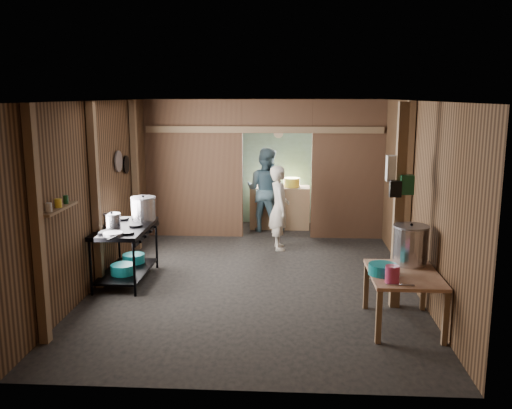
# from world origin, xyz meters

# --- Properties ---
(floor) EXTENTS (4.50, 7.00, 0.00)m
(floor) POSITION_xyz_m (0.00, 0.00, 0.00)
(floor) COLOR black
(floor) RESTS_ON ground
(ceiling) EXTENTS (4.50, 7.00, 0.00)m
(ceiling) POSITION_xyz_m (0.00, 0.00, 2.60)
(ceiling) COLOR black
(ceiling) RESTS_ON ground
(wall_back) EXTENTS (4.50, 0.00, 2.60)m
(wall_back) POSITION_xyz_m (0.00, 3.50, 1.30)
(wall_back) COLOR brown
(wall_back) RESTS_ON ground
(wall_front) EXTENTS (4.50, 0.00, 2.60)m
(wall_front) POSITION_xyz_m (0.00, -3.50, 1.30)
(wall_front) COLOR brown
(wall_front) RESTS_ON ground
(wall_left) EXTENTS (0.00, 7.00, 2.60)m
(wall_left) POSITION_xyz_m (-2.25, 0.00, 1.30)
(wall_left) COLOR brown
(wall_left) RESTS_ON ground
(wall_right) EXTENTS (0.00, 7.00, 2.60)m
(wall_right) POSITION_xyz_m (2.25, 0.00, 1.30)
(wall_right) COLOR brown
(wall_right) RESTS_ON ground
(partition_left) EXTENTS (1.85, 0.10, 2.60)m
(partition_left) POSITION_xyz_m (-1.32, 2.20, 1.30)
(partition_left) COLOR brown
(partition_left) RESTS_ON floor
(partition_right) EXTENTS (1.35, 0.10, 2.60)m
(partition_right) POSITION_xyz_m (1.57, 2.20, 1.30)
(partition_right) COLOR brown
(partition_right) RESTS_ON floor
(partition_header) EXTENTS (1.30, 0.10, 0.60)m
(partition_header) POSITION_xyz_m (0.25, 2.20, 2.30)
(partition_header) COLOR brown
(partition_header) RESTS_ON wall_back
(turquoise_panel) EXTENTS (4.40, 0.06, 2.50)m
(turquoise_panel) POSITION_xyz_m (0.00, 3.44, 1.25)
(turquoise_panel) COLOR #88C4BE
(turquoise_panel) RESTS_ON wall_back
(back_counter) EXTENTS (1.20, 0.50, 0.85)m
(back_counter) POSITION_xyz_m (0.30, 2.95, 0.42)
(back_counter) COLOR #835E45
(back_counter) RESTS_ON floor
(wall_clock) EXTENTS (0.20, 0.03, 0.20)m
(wall_clock) POSITION_xyz_m (0.25, 3.40, 1.90)
(wall_clock) COLOR silver
(wall_clock) RESTS_ON wall_back
(post_left_a) EXTENTS (0.10, 0.12, 2.60)m
(post_left_a) POSITION_xyz_m (-2.18, -2.60, 1.30)
(post_left_a) COLOR #835E45
(post_left_a) RESTS_ON floor
(post_left_b) EXTENTS (0.10, 0.12, 2.60)m
(post_left_b) POSITION_xyz_m (-2.18, -0.80, 1.30)
(post_left_b) COLOR #835E45
(post_left_b) RESTS_ON floor
(post_left_c) EXTENTS (0.10, 0.12, 2.60)m
(post_left_c) POSITION_xyz_m (-2.18, 1.20, 1.30)
(post_left_c) COLOR #835E45
(post_left_c) RESTS_ON floor
(post_right) EXTENTS (0.10, 0.12, 2.60)m
(post_right) POSITION_xyz_m (2.18, -0.20, 1.30)
(post_right) COLOR #835E45
(post_right) RESTS_ON floor
(post_free) EXTENTS (0.12, 0.12, 2.60)m
(post_free) POSITION_xyz_m (1.85, -1.30, 1.30)
(post_free) COLOR #835E45
(post_free) RESTS_ON floor
(cross_beam) EXTENTS (4.40, 0.12, 0.12)m
(cross_beam) POSITION_xyz_m (0.00, 2.15, 2.05)
(cross_beam) COLOR #835E45
(cross_beam) RESTS_ON wall_left
(pan_lid_big) EXTENTS (0.03, 0.34, 0.34)m
(pan_lid_big) POSITION_xyz_m (-2.21, 0.40, 1.65)
(pan_lid_big) COLOR gray
(pan_lid_big) RESTS_ON wall_left
(pan_lid_small) EXTENTS (0.03, 0.30, 0.30)m
(pan_lid_small) POSITION_xyz_m (-2.21, 0.80, 1.55)
(pan_lid_small) COLOR black
(pan_lid_small) RESTS_ON wall_left
(wall_shelf) EXTENTS (0.14, 0.80, 0.03)m
(wall_shelf) POSITION_xyz_m (-2.15, -2.10, 1.40)
(wall_shelf) COLOR #835E45
(wall_shelf) RESTS_ON wall_left
(jar_white) EXTENTS (0.07, 0.07, 0.10)m
(jar_white) POSITION_xyz_m (-2.15, -2.35, 1.47)
(jar_white) COLOR silver
(jar_white) RESTS_ON wall_shelf
(jar_yellow) EXTENTS (0.08, 0.08, 0.10)m
(jar_yellow) POSITION_xyz_m (-2.15, -2.10, 1.47)
(jar_yellow) COLOR yellow
(jar_yellow) RESTS_ON wall_shelf
(jar_green) EXTENTS (0.06, 0.06, 0.10)m
(jar_green) POSITION_xyz_m (-2.15, -1.88, 1.47)
(jar_green) COLOR #17502C
(jar_green) RESTS_ON wall_shelf
(bag_white) EXTENTS (0.22, 0.15, 0.32)m
(bag_white) POSITION_xyz_m (1.80, -1.22, 1.78)
(bag_white) COLOR silver
(bag_white) RESTS_ON post_free
(bag_green) EXTENTS (0.16, 0.12, 0.24)m
(bag_green) POSITION_xyz_m (1.92, -1.36, 1.60)
(bag_green) COLOR #17502C
(bag_green) RESTS_ON post_free
(bag_black) EXTENTS (0.14, 0.10, 0.20)m
(bag_black) POSITION_xyz_m (1.78, -1.38, 1.55)
(bag_black) COLOR black
(bag_black) RESTS_ON post_free
(gas_range) EXTENTS (0.71, 1.38, 0.82)m
(gas_range) POSITION_xyz_m (-1.88, -0.51, 0.41)
(gas_range) COLOR black
(gas_range) RESTS_ON floor
(prep_table) EXTENTS (0.79, 1.09, 0.65)m
(prep_table) POSITION_xyz_m (1.83, -1.90, 0.32)
(prep_table) COLOR tan
(prep_table) RESTS_ON floor
(stove_pot_large) EXTENTS (0.44, 0.44, 0.38)m
(stove_pot_large) POSITION_xyz_m (-1.71, -0.08, 0.99)
(stove_pot_large) COLOR #B1B1BD
(stove_pot_large) RESTS_ON gas_range
(stove_pot_med) EXTENTS (0.30, 0.30, 0.22)m
(stove_pot_med) POSITION_xyz_m (-2.05, -0.55, 0.91)
(stove_pot_med) COLOR #B1B1BD
(stove_pot_med) RESTS_ON gas_range
(frying_pan) EXTENTS (0.39, 0.54, 0.06)m
(frying_pan) POSITION_xyz_m (-1.88, -1.05, 0.84)
(frying_pan) COLOR gray
(frying_pan) RESTS_ON gas_range
(blue_tub_front) EXTENTS (0.35, 0.35, 0.14)m
(blue_tub_front) POSITION_xyz_m (-1.88, -0.69, 0.23)
(blue_tub_front) COLOR teal
(blue_tub_front) RESTS_ON gas_range
(blue_tub_back) EXTENTS (0.33, 0.33, 0.13)m
(blue_tub_back) POSITION_xyz_m (-1.88, -0.14, 0.23)
(blue_tub_back) COLOR teal
(blue_tub_back) RESTS_ON gas_range
(stock_pot) EXTENTS (0.46, 0.46, 0.51)m
(stock_pot) POSITION_xyz_m (1.96, -1.55, 0.88)
(stock_pot) COLOR #B1B1BD
(stock_pot) RESTS_ON prep_table
(wash_basin) EXTENTS (0.41, 0.41, 0.12)m
(wash_basin) POSITION_xyz_m (1.57, -1.97, 0.71)
(wash_basin) COLOR teal
(wash_basin) RESTS_ON prep_table
(pink_bucket) EXTENTS (0.19, 0.19, 0.19)m
(pink_bucket) POSITION_xyz_m (1.63, -2.25, 0.74)
(pink_bucket) COLOR #B63562
(pink_bucket) RESTS_ON prep_table
(knife) EXTENTS (0.30, 0.06, 0.01)m
(knife) POSITION_xyz_m (1.70, -2.33, 0.65)
(knife) COLOR #B1B1BD
(knife) RESTS_ON prep_table
(yellow_tub) EXTENTS (0.33, 0.33, 0.18)m
(yellow_tub) POSITION_xyz_m (0.54, 2.95, 0.94)
(yellow_tub) COLOR yellow
(yellow_tub) RESTS_ON back_counter
(red_cup) EXTENTS (0.13, 0.13, 0.15)m
(red_cup) POSITION_xyz_m (0.10, 2.95, 0.93)
(red_cup) COLOR #BC3833
(red_cup) RESTS_ON back_counter
(cook) EXTENTS (0.43, 0.59, 1.48)m
(cook) POSITION_xyz_m (0.32, 1.34, 0.74)
(cook) COLOR beige
(cook) RESTS_ON floor
(worker_back) EXTENTS (0.98, 0.87, 1.67)m
(worker_back) POSITION_xyz_m (0.02, 2.65, 0.83)
(worker_back) COLOR slate
(worker_back) RESTS_ON floor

